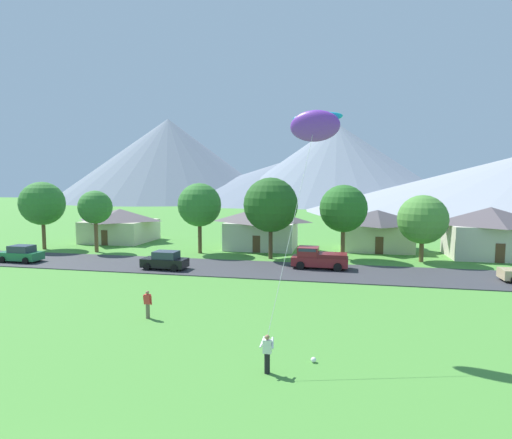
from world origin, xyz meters
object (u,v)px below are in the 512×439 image
Objects in this scene: tree_near_right at (271,205)px; watcher_person at (148,304)px; house_left_center at (120,225)px; tree_near_left at (423,220)px; tree_center at (199,205)px; soccer_ball at (313,360)px; house_leftmost at (490,232)px; tree_far_right at (343,209)px; tree_right_of_center at (95,207)px; pickup_truck_maroon_west_side at (318,258)px; house_rightmost at (377,229)px; tree_left_of_center at (42,204)px; parked_car_black_mid_east at (165,261)px; parked_car_green_mid_west at (21,254)px; kite_flyer_with_kite at (314,130)px; house_right_center at (262,227)px.

watcher_person is at bearing -100.88° from tree_near_right.
tree_near_left is (38.32, -7.21, 2.02)m from house_left_center.
tree_center reaches higher than soccer_ball.
tree_near_left is at bearing 48.38° from watcher_person.
house_leftmost is 16.35m from tree_far_right.
tree_near_right is (20.82, 0.02, 0.52)m from tree_right_of_center.
house_rightmost is at bearing 63.32° from pickup_truck_maroon_west_side.
tree_left_of_center reaches higher than soccer_ball.
tree_near_right reaches higher than house_rightmost.
tree_near_left reaches higher than parked_car_black_mid_east.
tree_center is 1.92× the size of parked_car_green_mid_west.
tree_left_of_center is at bearing 157.64° from parked_car_black_mid_east.
kite_flyer_with_kite is at bearing -42.10° from parked_car_black_mid_east.
house_right_center is at bearing 105.16° from soccer_ball.
parked_car_black_mid_east is at bearing -159.59° from tree_near_left.
soccer_ball is (0.35, -3.75, -10.65)m from kite_flyer_with_kite.
house_left_center is 24.64m from tree_near_right.
house_right_center is 13.34m from pickup_truck_maroon_west_side.
house_left_center is 16.15m from tree_center.
tree_left_of_center is (-51.54, -4.94, 2.76)m from house_leftmost.
parked_car_black_mid_east is at bearing -157.78° from house_leftmost.
house_rightmost is 5.13× the size of watcher_person.
house_rightmost reaches higher than parked_car_black_mid_east.
pickup_truck_maroon_west_side is (13.99, 3.29, 0.19)m from parked_car_black_mid_east.
house_leftmost is 1.12× the size of tree_center.
parked_car_green_mid_west is 17.57× the size of soccer_ball.
house_rightmost is 14.78m from tree_near_right.
parked_car_black_mid_east is 14.37m from pickup_truck_maroon_west_side.
house_right_center is 29.54m from kite_flyer_with_kite.
house_leftmost is 46.12m from house_left_center.
house_leftmost is 8.81m from tree_near_left.
tree_left_of_center is at bearing 139.38° from watcher_person.
watcher_person is at bearing -57.00° from house_left_center.
kite_flyer_with_kite is (8.05, -27.24, 8.11)m from house_right_center.
tree_near_left is 1.63× the size of parked_car_green_mid_west.
parked_car_green_mid_west is (-32.20, -8.61, -4.53)m from tree_far_right.
pickup_truck_maroon_west_side is at bearing 60.27° from watcher_person.
soccer_ball is at bearing -84.63° from kite_flyer_with_kite.
house_leftmost is at bearing 14.75° from tree_far_right.
house_left_center reaches higher than parked_car_green_mid_west.
parked_car_black_mid_east is (-20.38, -16.01, -1.66)m from house_rightmost.
tree_right_of_center is 26.86m from watcher_person.
tree_right_of_center is at bearing 170.73° from pickup_truck_maroon_west_side.
house_leftmost is at bearing 14.90° from parked_car_green_mid_west.
pickup_truck_maroon_west_side is at bearing 13.22° from parked_car_black_mid_east.
tree_right_of_center is at bearing -77.04° from house_left_center.
tree_right_of_center is (7.54, -0.54, -0.36)m from tree_left_of_center.
pickup_truck_maroon_west_side is at bearing -39.00° from tree_near_right.
tree_near_left is 24.13m from tree_center.
parked_car_green_mid_west is (-40.13, -8.71, -3.51)m from tree_near_left.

